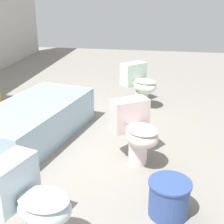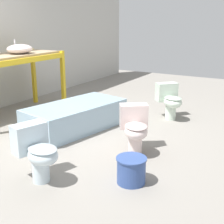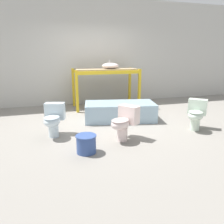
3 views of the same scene
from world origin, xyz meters
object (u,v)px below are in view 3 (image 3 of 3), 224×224
at_px(toilet_far, 124,121).
at_px(bucket_white, 86,143).
at_px(toilet_extra, 196,113).
at_px(bathtub_main, 120,110).
at_px(toilet_near, 53,118).
at_px(sink_basin, 110,66).

xyz_separation_m(toilet_far, bucket_white, (-0.77, -0.34, -0.20)).
bearing_deg(toilet_extra, toilet_far, -132.38).
height_order(bathtub_main, toilet_near, toilet_near).
bearing_deg(bucket_white, toilet_near, 116.74).
relative_size(toilet_near, toilet_extra, 0.99).
distance_m(toilet_near, toilet_far, 1.36).
relative_size(sink_basin, toilet_extra, 0.76).
height_order(sink_basin, toilet_far, sink_basin).
xyz_separation_m(sink_basin, bathtub_main, (-0.14, -1.29, -0.98)).
bearing_deg(bucket_white, sink_basin, 66.58).
xyz_separation_m(toilet_near, toilet_extra, (2.87, -0.46, 0.00)).
relative_size(bathtub_main, toilet_far, 2.75).
height_order(bathtub_main, bucket_white, bathtub_main).
height_order(toilet_near, toilet_far, same).
relative_size(sink_basin, bathtub_main, 0.27).
height_order(sink_basin, bucket_white, sink_basin).
relative_size(bathtub_main, toilet_extra, 2.81).
distance_m(toilet_far, bucket_white, 0.86).
bearing_deg(bathtub_main, toilet_near, -145.91).
bearing_deg(toilet_extra, bathtub_main, -177.07).
relative_size(toilet_far, toilet_extra, 1.02).
bearing_deg(toilet_far, bathtub_main, 130.82).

